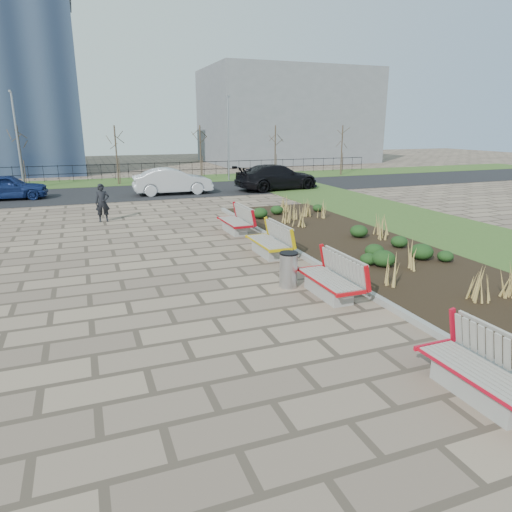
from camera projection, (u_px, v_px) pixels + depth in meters
name	position (u px, v px, depth m)	size (l,w,h in m)	color
ground	(238.00, 352.00, 8.45)	(120.00, 120.00, 0.00)	#846F5B
planting_bed	(369.00, 251.00, 15.06)	(4.50, 18.00, 0.10)	black
planting_curb	(306.00, 257.00, 14.26)	(0.16, 18.00, 0.15)	gray
grass_verge_near	(479.00, 240.00, 16.68)	(5.00, 38.00, 0.04)	#33511E
grass_verge_far	(117.00, 182.00, 33.62)	(80.00, 5.00, 0.04)	#33511E
road	(125.00, 193.00, 28.23)	(80.00, 7.00, 0.02)	black
bench_a	(482.00, 369.00, 6.90)	(0.90, 2.10, 1.00)	red
bench_b	(329.00, 277.00, 11.10)	(0.90, 2.10, 1.00)	red
bench_c	(268.00, 240.00, 14.65)	(0.90, 2.10, 1.00)	gold
bench_d	(234.00, 220.00, 17.74)	(0.90, 2.10, 1.00)	#AF0B16
litter_bin	(288.00, 270.00, 11.75)	(0.46, 0.46, 0.91)	#B2B2B7
pedestrian	(102.00, 203.00, 19.67)	(0.60, 0.39, 1.65)	black
car_blue	(7.00, 187.00, 25.47)	(1.67, 4.15, 1.41)	navy
car_silver	(173.00, 181.00, 27.50)	(1.64, 4.69, 1.54)	#B1B3B9
car_black	(277.00, 177.00, 29.41)	(2.26, 5.55, 1.61)	black
tree_b	(21.00, 157.00, 29.67)	(1.40, 1.40, 4.00)	#4C3D2D
tree_c	(117.00, 155.00, 31.71)	(1.40, 1.40, 4.00)	#4C3D2D
tree_d	(201.00, 153.00, 33.75)	(1.40, 1.40, 4.00)	#4C3D2D
tree_e	(275.00, 152.00, 35.79)	(1.40, 1.40, 4.00)	#4C3D2D
tree_f	(342.00, 150.00, 37.83)	(1.40, 1.40, 4.00)	#4C3D2D
lamp_west	(18.00, 142.00, 28.94)	(0.24, 0.60, 6.00)	gray
lamp_east	(228.00, 139.00, 33.70)	(0.24, 0.60, 6.00)	gray
railing_fence	(115.00, 172.00, 34.79)	(44.00, 0.10, 1.20)	black
building_grey	(287.00, 116.00, 51.62)	(18.00, 12.00, 10.00)	slate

